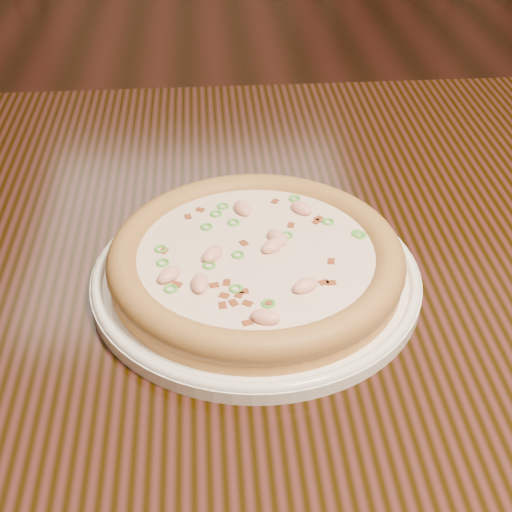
{
  "coord_description": "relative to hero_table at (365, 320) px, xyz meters",
  "views": [
    {
      "loc": [
        0.07,
        -1.25,
        1.16
      ],
      "look_at": [
        0.11,
        -0.74,
        0.78
      ],
      "focal_mm": 50.0,
      "sensor_mm": 36.0,
      "label": 1
    }
  ],
  "objects": [
    {
      "name": "ground",
      "position": [
        -0.23,
        0.69,
        -0.65
      ],
      "size": [
        9.0,
        9.0,
        0.0
      ],
      "primitive_type": "plane",
      "color": "black"
    },
    {
      "name": "hero_table",
      "position": [
        0.0,
        0.0,
        0.0
      ],
      "size": [
        1.2,
        0.8,
        0.75
      ],
      "color": "black",
      "rests_on": "ground"
    },
    {
      "name": "plate",
      "position": [
        -0.12,
        -0.05,
        0.11
      ],
      "size": [
        0.3,
        0.3,
        0.02
      ],
      "color": "white",
      "rests_on": "hero_table"
    },
    {
      "name": "pizza",
      "position": [
        -0.12,
        -0.05,
        0.13
      ],
      "size": [
        0.27,
        0.27,
        0.03
      ],
      "color": "#C08B3F",
      "rests_on": "plate"
    }
  ]
}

